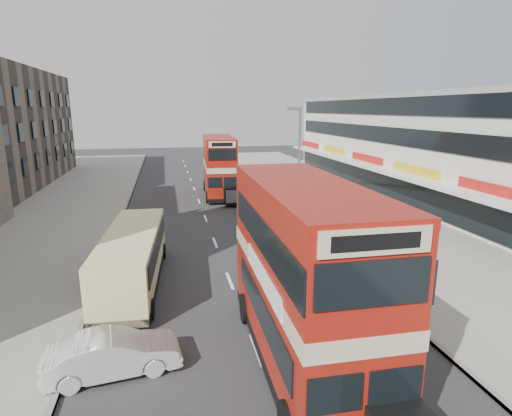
{
  "coord_description": "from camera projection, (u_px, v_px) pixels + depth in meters",
  "views": [
    {
      "loc": [
        -2.72,
        -10.45,
        8.02
      ],
      "look_at": [
        0.79,
        5.75,
        4.07
      ],
      "focal_mm": 29.35,
      "sensor_mm": 36.0,
      "label": 1
    }
  ],
  "objects": [
    {
      "name": "ground",
      "position": [
        271.0,
        387.0,
        12.35
      ],
      "size": [
        160.0,
        160.0,
        0.0
      ],
      "primitive_type": "plane",
      "color": "#28282B",
      "rests_on": "ground"
    },
    {
      "name": "road_surface",
      "position": [
        206.0,
        218.0,
        31.36
      ],
      "size": [
        12.0,
        90.0,
        0.01
      ],
      "primitive_type": "cube",
      "color": "#28282B",
      "rests_on": "ground"
    },
    {
      "name": "pavement_right",
      "position": [
        354.0,
        209.0,
        33.82
      ],
      "size": [
        12.0,
        90.0,
        0.15
      ],
      "primitive_type": "cube",
      "color": "gray",
      "rests_on": "ground"
    },
    {
      "name": "pavement_left",
      "position": [
        32.0,
        227.0,
        28.87
      ],
      "size": [
        12.0,
        90.0,
        0.15
      ],
      "primitive_type": "cube",
      "color": "gray",
      "rests_on": "ground"
    },
    {
      "name": "kerb_left",
      "position": [
        121.0,
        222.0,
        30.09
      ],
      "size": [
        0.2,
        90.0,
        0.16
      ],
      "primitive_type": "cube",
      "color": "gray",
      "rests_on": "ground"
    },
    {
      "name": "kerb_right",
      "position": [
        284.0,
        213.0,
        32.6
      ],
      "size": [
        0.2,
        90.0,
        0.16
      ],
      "primitive_type": "cube",
      "color": "gray",
      "rests_on": "ground"
    },
    {
      "name": "commercial_row",
      "position": [
        432.0,
        148.0,
        36.29
      ],
      "size": [
        9.9,
        46.2,
        9.3
      ],
      "color": "beige",
      "rests_on": "ground"
    },
    {
      "name": "street_lamp",
      "position": [
        298.0,
        155.0,
        29.7
      ],
      "size": [
        1.0,
        0.2,
        8.12
      ],
      "color": "slate",
      "rests_on": "ground"
    },
    {
      "name": "bus_main",
      "position": [
        304.0,
        275.0,
        12.97
      ],
      "size": [
        2.99,
        10.35,
        5.68
      ],
      "rotation": [
        0.0,
        0.0,
        3.12
      ],
      "color": "black",
      "rests_on": "ground"
    },
    {
      "name": "bus_second",
      "position": [
        219.0,
        166.0,
        38.91
      ],
      "size": [
        3.15,
        9.8,
        5.33
      ],
      "rotation": [
        0.0,
        0.0,
        3.08
      ],
      "color": "black",
      "rests_on": "ground"
    },
    {
      "name": "coach",
      "position": [
        133.0,
        256.0,
        19.21
      ],
      "size": [
        2.89,
        9.14,
        2.39
      ],
      "rotation": [
        0.0,
        0.0,
        -0.07
      ],
      "color": "black",
      "rests_on": "ground"
    },
    {
      "name": "car_left_front",
      "position": [
        113.0,
        354.0,
        12.85
      ],
      "size": [
        4.21,
        1.94,
        1.34
      ],
      "primitive_type": "imported",
      "rotation": [
        0.0,
        0.0,
        1.7
      ],
      "color": "silver",
      "rests_on": "ground"
    },
    {
      "name": "car_right_a",
      "position": [
        292.0,
        220.0,
        27.95
      ],
      "size": [
        5.37,
        2.59,
        1.51
      ],
      "primitive_type": "imported",
      "rotation": [
        0.0,
        0.0,
        -1.67
      ],
      "color": "maroon",
      "rests_on": "ground"
    },
    {
      "name": "car_right_b",
      "position": [
        266.0,
        199.0,
        35.51
      ],
      "size": [
        4.24,
        2.29,
        1.13
      ],
      "primitive_type": "imported",
      "rotation": [
        0.0,
        0.0,
        -1.67
      ],
      "color": "#CA5A14",
      "rests_on": "ground"
    },
    {
      "name": "car_right_c",
      "position": [
        246.0,
        180.0,
        43.77
      ],
      "size": [
        4.47,
        1.97,
        1.5
      ],
      "primitive_type": "imported",
      "rotation": [
        0.0,
        0.0,
        -1.62
      ],
      "color": "teal",
      "rests_on": "ground"
    },
    {
      "name": "pedestrian_near",
      "position": [
        323.0,
        219.0,
        27.41
      ],
      "size": [
        0.72,
        0.61,
        1.65
      ],
      "primitive_type": "imported",
      "rotation": [
        0.0,
        0.0,
        3.53
      ],
      "color": "gray",
      "rests_on": "pavement_right"
    },
    {
      "name": "cyclist",
      "position": [
        263.0,
        205.0,
        31.77
      ],
      "size": [
        0.72,
        1.61,
        2.31
      ],
      "rotation": [
        0.0,
        0.0,
        -0.02
      ],
      "color": "gray",
      "rests_on": "ground"
    }
  ]
}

